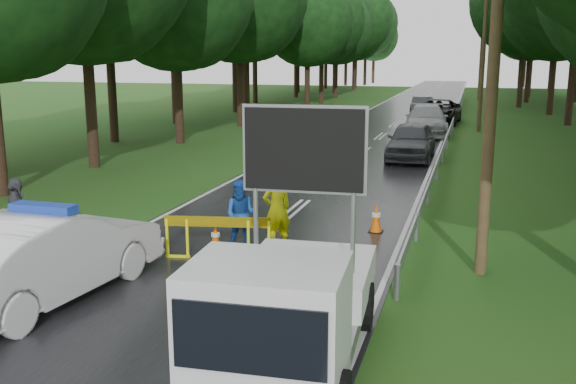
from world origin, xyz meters
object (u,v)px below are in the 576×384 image
at_px(work_truck, 287,308).
at_px(queue_car_second, 426,120).
at_px(queue_car_third, 438,112).
at_px(officer, 277,209).
at_px(civilian, 242,215).
at_px(queue_car_fourth, 422,106).
at_px(barrier, 218,227).
at_px(police_sedan, 47,256).
at_px(queue_car_first, 411,141).

height_order(work_truck, queue_car_second, work_truck).
relative_size(work_truck, queue_car_third, 0.83).
height_order(work_truck, queue_car_third, work_truck).
height_order(officer, civilian, officer).
xyz_separation_m(civilian, queue_car_third, (2.74, 29.34, -0.03)).
height_order(work_truck, queue_car_fourth, work_truck).
xyz_separation_m(barrier, queue_car_third, (3.01, 30.16, 0.06)).
height_order(officer, queue_car_second, officer).
distance_m(barrier, queue_car_third, 30.31).
xyz_separation_m(police_sedan, queue_car_third, (5.14, 33.22, -0.04)).
relative_size(queue_car_second, queue_car_third, 0.99).
bearing_deg(barrier, civilian, 60.75).
distance_m(barrier, civilian, 0.87).
bearing_deg(police_sedan, queue_car_first, -98.15).
distance_m(officer, queue_car_fourth, 35.12).
distance_m(police_sedan, queue_car_fourth, 39.39).
bearing_deg(work_truck, queue_car_fourth, 88.46).
relative_size(police_sedan, work_truck, 1.10).
bearing_deg(barrier, officer, 33.96).
relative_size(queue_car_first, queue_car_fourth, 1.16).
distance_m(police_sedan, queue_car_second, 27.65).
relative_size(police_sedan, queue_car_third, 0.91).
bearing_deg(civilian, queue_car_second, 74.49).
xyz_separation_m(barrier, queue_car_second, (2.73, 24.16, 0.08)).
xyz_separation_m(work_truck, queue_car_second, (-0.20, 28.75, -0.18)).
xyz_separation_m(officer, queue_car_first, (1.70, 14.21, -0.17)).
xyz_separation_m(work_truck, queue_car_fourth, (-1.40, 40.75, -0.33)).
bearing_deg(work_truck, officer, 104.97).
bearing_deg(officer, queue_car_first, -141.45).
xyz_separation_m(officer, queue_car_fourth, (0.48, 35.12, -0.31)).
xyz_separation_m(barrier, officer, (1.05, 1.05, 0.23)).
relative_size(barrier, queue_car_first, 0.50).
bearing_deg(police_sedan, barrier, -118.12).
bearing_deg(officer, civilian, -28.35).
bearing_deg(queue_car_fourth, queue_car_first, -86.42).
relative_size(police_sedan, queue_car_first, 1.11).
height_order(work_truck, officer, work_truck).
distance_m(work_truck, officer, 5.94).
height_order(officer, queue_car_first, officer).
relative_size(police_sedan, queue_car_second, 0.92).
height_order(barrier, queue_car_fourth, queue_car_fourth).
bearing_deg(barrier, queue_car_fourth, 76.61).
xyz_separation_m(civilian, queue_car_fourth, (1.26, 35.34, -0.17)).
bearing_deg(work_truck, civilian, 112.70).
distance_m(civilian, queue_car_fourth, 35.37).
xyz_separation_m(officer, civilian, (-0.78, -0.23, -0.14)).
height_order(civilian, queue_car_fourth, civilian).
relative_size(police_sedan, barrier, 2.22).
distance_m(civilian, queue_car_second, 23.47).
bearing_deg(queue_car_third, queue_car_first, -87.63).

